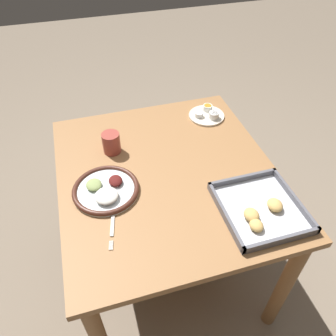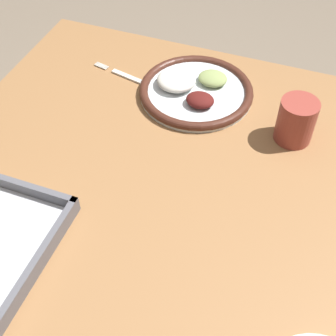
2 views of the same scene
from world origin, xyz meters
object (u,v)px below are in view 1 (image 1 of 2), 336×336
object	(u,v)px
fork	(113,224)
baking_tray	(260,209)
saucer_plate	(207,114)
drinking_cup	(111,143)
dinner_plate	(106,190)

from	to	relation	value
fork	baking_tray	size ratio (longest dim) A/B	0.61
saucer_plate	drinking_cup	world-z (taller)	drinking_cup
drinking_cup	baking_tray	bearing A→B (deg)	43.30
saucer_plate	dinner_plate	bearing A→B (deg)	-57.08
saucer_plate	baking_tray	distance (m)	0.61
dinner_plate	saucer_plate	xyz separation A→B (m)	(-0.36, 0.56, 0.00)
dinner_plate	drinking_cup	distance (m)	0.24
fork	baking_tray	xyz separation A→B (m)	(0.10, 0.52, 0.01)
baking_tray	dinner_plate	bearing A→B (deg)	-115.97
fork	saucer_plate	world-z (taller)	saucer_plate
baking_tray	saucer_plate	bearing A→B (deg)	176.72
saucer_plate	baking_tray	size ratio (longest dim) A/B	0.57
dinner_plate	saucer_plate	bearing A→B (deg)	122.92
dinner_plate	saucer_plate	size ratio (longest dim) A/B	1.47
saucer_plate	baking_tray	bearing A→B (deg)	-3.28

